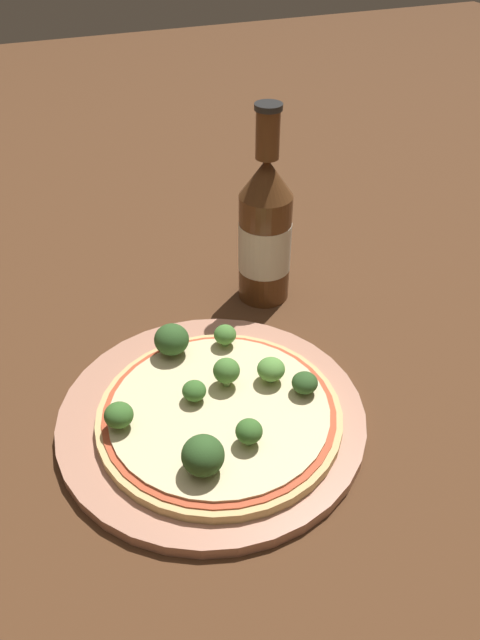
% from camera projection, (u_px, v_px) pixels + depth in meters
% --- Properties ---
extents(ground_plane, '(3.00, 3.00, 0.00)m').
position_uv_depth(ground_plane, '(193.00, 413.00, 0.60)').
color(ground_plane, '#4C2D19').
extents(plate, '(0.29, 0.29, 0.01)m').
position_uv_depth(plate, '(212.00, 417.00, 0.59)').
color(plate, tan).
rests_on(plate, ground_plane).
extents(pizza, '(0.23, 0.23, 0.01)m').
position_uv_depth(pizza, '(219.00, 414.00, 0.58)').
color(pizza, tan).
rests_on(pizza, plate).
extents(broccoli_floret_0, '(0.03, 0.03, 0.03)m').
position_uv_depth(broccoli_floret_0, '(226.00, 370.00, 0.59)').
color(broccoli_floret_0, '#7A9E5B').
rests_on(broccoli_floret_0, pizza).
extents(broccoli_floret_1, '(0.02, 0.02, 0.02)m').
position_uv_depth(broccoli_floret_1, '(197.00, 390.00, 0.57)').
color(broccoli_floret_1, '#7A9E5B').
rests_on(broccoli_floret_1, pizza).
extents(broccoli_floret_2, '(0.03, 0.03, 0.03)m').
position_uv_depth(broccoli_floret_2, '(271.00, 369.00, 0.59)').
color(broccoli_floret_2, '#7A9E5B').
rests_on(broccoli_floret_2, pizza).
extents(broccoli_floret_3, '(0.03, 0.03, 0.03)m').
position_uv_depth(broccoli_floret_3, '(168.00, 340.00, 0.62)').
color(broccoli_floret_3, '#7A9E5B').
rests_on(broccoli_floret_3, pizza).
extents(broccoli_floret_4, '(0.02, 0.02, 0.03)m').
position_uv_depth(broccoli_floret_4, '(249.00, 432.00, 0.53)').
color(broccoli_floret_4, '#7A9E5B').
rests_on(broccoli_floret_4, pizza).
extents(broccoli_floret_5, '(0.04, 0.04, 0.03)m').
position_uv_depth(broccoli_floret_5, '(203.00, 455.00, 0.50)').
color(broccoli_floret_5, '#7A9E5B').
rests_on(broccoli_floret_5, pizza).
extents(broccoli_floret_6, '(0.02, 0.02, 0.02)m').
position_uv_depth(broccoli_floret_6, '(305.00, 383.00, 0.58)').
color(broccoli_floret_6, '#7A9E5B').
rests_on(broccoli_floret_6, pizza).
extents(broccoli_floret_7, '(0.03, 0.03, 0.02)m').
position_uv_depth(broccoli_floret_7, '(119.00, 415.00, 0.55)').
color(broccoli_floret_7, '#7A9E5B').
rests_on(broccoli_floret_7, pizza).
extents(broccoli_floret_8, '(0.02, 0.02, 0.02)m').
position_uv_depth(broccoli_floret_8, '(225.00, 335.00, 0.63)').
color(broccoli_floret_8, '#7A9E5B').
rests_on(broccoli_floret_8, pizza).
extents(beer_bottle, '(0.06, 0.06, 0.23)m').
position_uv_depth(beer_bottle, '(265.00, 231.00, 0.71)').
color(beer_bottle, '#563319').
rests_on(beer_bottle, ground_plane).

